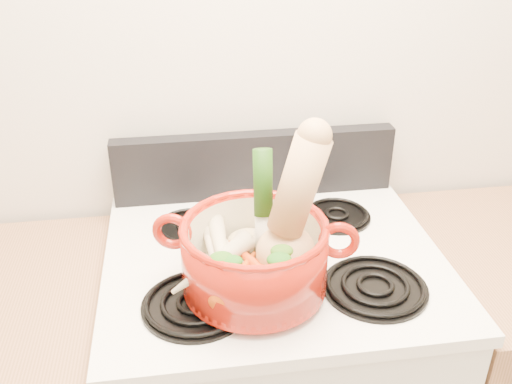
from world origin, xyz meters
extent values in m
cube|color=silver|center=(0.00, 1.75, 1.30)|extent=(3.50, 0.02, 2.60)
cube|color=white|center=(0.00, 1.40, 0.93)|extent=(0.78, 0.67, 0.03)
cube|color=black|center=(0.00, 1.70, 1.04)|extent=(0.76, 0.05, 0.18)
cylinder|color=black|center=(-0.19, 1.24, 0.96)|extent=(0.22, 0.22, 0.02)
cylinder|color=black|center=(0.19, 1.24, 0.96)|extent=(0.22, 0.22, 0.02)
cylinder|color=black|center=(-0.19, 1.54, 0.96)|extent=(0.17, 0.17, 0.02)
cylinder|color=black|center=(0.19, 1.54, 0.96)|extent=(0.17, 0.17, 0.02)
cylinder|color=#99160A|center=(-0.06, 1.27, 1.04)|extent=(0.36, 0.36, 0.15)
torus|color=#99160A|center=(-0.23, 1.31, 1.09)|extent=(0.09, 0.04, 0.08)
torus|color=#99160A|center=(0.10, 1.23, 1.09)|extent=(0.09, 0.04, 0.08)
cylinder|color=beige|center=(-0.04, 1.32, 1.13)|extent=(0.04, 0.09, 0.26)
ellipsoid|color=tan|center=(-0.07, 1.36, 1.02)|extent=(0.10, 0.08, 0.05)
cone|color=beige|center=(-0.10, 1.28, 1.02)|extent=(0.14, 0.19, 0.05)
cone|color=beige|center=(-0.13, 1.27, 1.03)|extent=(0.15, 0.19, 0.06)
cone|color=beige|center=(-0.11, 1.29, 1.04)|extent=(0.13, 0.20, 0.06)
cone|color=beige|center=(-0.15, 1.26, 1.04)|extent=(0.19, 0.15, 0.06)
cone|color=beige|center=(-0.15, 1.34, 1.04)|extent=(0.05, 0.21, 0.06)
cone|color=beige|center=(-0.13, 1.29, 1.05)|extent=(0.05, 0.22, 0.06)
cone|color=#CA590A|center=(-0.06, 1.23, 1.02)|extent=(0.09, 0.18, 0.05)
cone|color=#D0570A|center=(-0.11, 1.22, 1.03)|extent=(0.12, 0.16, 0.05)
cone|color=#D63D0A|center=(-0.07, 1.25, 1.03)|extent=(0.11, 0.17, 0.05)
cone|color=#CB410A|center=(-0.08, 1.20, 1.03)|extent=(0.12, 0.12, 0.04)
camera|label=1|loc=(-0.20, 0.32, 1.71)|focal=40.00mm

